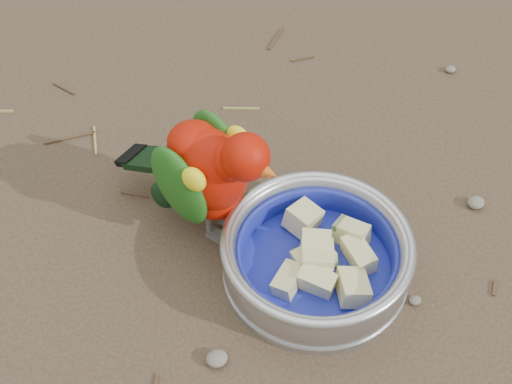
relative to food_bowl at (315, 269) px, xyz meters
name	(u,v)px	position (x,y,z in m)	size (l,w,h in m)	color
ground	(316,254)	(0.01, 0.03, -0.01)	(60.00, 60.00, 0.00)	#483729
food_bowl	(315,269)	(0.00, 0.00, 0.00)	(0.21, 0.21, 0.02)	#B2B2BA
bowl_wall	(317,254)	(0.00, 0.00, 0.03)	(0.21, 0.21, 0.04)	#B2B2BA
fruit_wedges	(316,257)	(0.00, 0.00, 0.02)	(0.13, 0.13, 0.03)	beige
lory_parrot	(210,178)	(-0.08, 0.11, 0.08)	(0.10, 0.21, 0.17)	#AA1103
ground_debris	(267,227)	(-0.02, 0.08, -0.01)	(0.90, 0.80, 0.01)	olive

